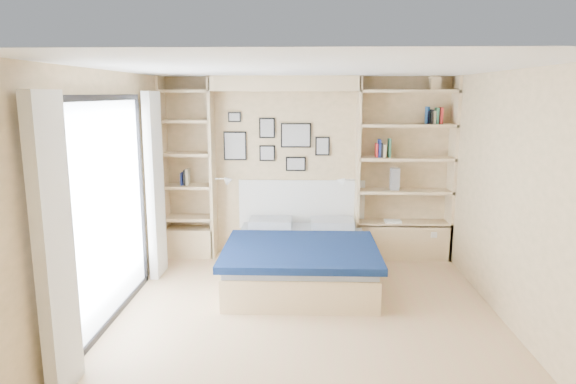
{
  "coord_description": "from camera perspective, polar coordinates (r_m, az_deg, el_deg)",
  "views": [
    {
      "loc": [
        -0.02,
        -4.9,
        2.27
      ],
      "look_at": [
        -0.22,
        0.9,
        1.15
      ],
      "focal_mm": 32.0,
      "sensor_mm": 36.0,
      "label": 1
    }
  ],
  "objects": [
    {
      "name": "ground",
      "position": [
        5.4,
        2.03,
        -13.97
      ],
      "size": [
        4.5,
        4.5,
        0.0
      ],
      "primitive_type": "plane",
      "color": "tan",
      "rests_on": "ground"
    },
    {
      "name": "room_shell",
      "position": [
        6.54,
        -1.31,
        0.38
      ],
      "size": [
        4.5,
        4.5,
        4.5
      ],
      "color": "#D7B281",
      "rests_on": "ground"
    },
    {
      "name": "bed",
      "position": [
        6.38,
        1.43,
        -7.3
      ],
      "size": [
        1.78,
        2.19,
        1.07
      ],
      "color": "#D7C08A",
      "rests_on": "ground"
    },
    {
      "name": "photo_gallery",
      "position": [
        7.17,
        -1.54,
        5.56
      ],
      "size": [
        1.48,
        0.02,
        0.82
      ],
      "color": "black",
      "rests_on": "ground"
    },
    {
      "name": "reading_lamps",
      "position": [
        7.0,
        -0.39,
        1.29
      ],
      "size": [
        1.92,
        0.12,
        0.15
      ],
      "color": "silver",
      "rests_on": "ground"
    },
    {
      "name": "shelf_decor",
      "position": [
        7.08,
        10.82,
        5.98
      ],
      "size": [
        3.54,
        0.23,
        2.03
      ],
      "color": "#A51E1E",
      "rests_on": "ground"
    },
    {
      "name": "deck_chair",
      "position": [
        6.73,
        -26.44,
        -6.53
      ],
      "size": [
        0.52,
        0.83,
        0.81
      ],
      "rotation": [
        0.0,
        0.0,
        0.04
      ],
      "color": "tan",
      "rests_on": "ground"
    }
  ]
}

